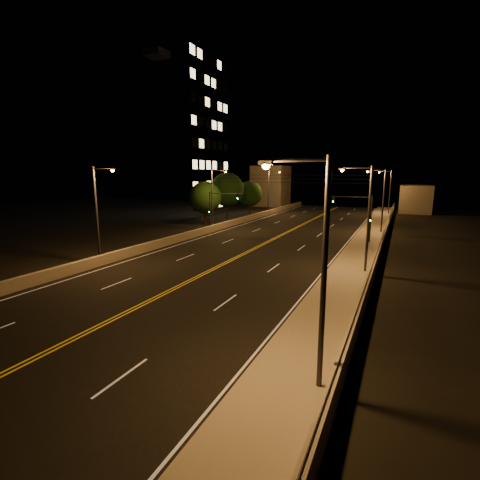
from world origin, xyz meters
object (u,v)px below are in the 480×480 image
at_px(building_tower, 160,137).
at_px(tree_1, 227,190).
at_px(streetlight_4, 99,208).
at_px(streetlight_6, 270,189).
at_px(streetlight_1, 365,213).
at_px(traffic_signal_right, 361,213).
at_px(tree_2, 250,194).
at_px(tree_0, 205,198).
at_px(streetlight_3, 388,189).
at_px(streetlight_2, 381,197).
at_px(streetlight_5, 214,195).
at_px(streetlight_0, 316,261).
at_px(traffic_signal_left, 217,207).

distance_m(building_tower, tree_1, 20.67).
xyz_separation_m(streetlight_4, streetlight_6, (0.00, 43.20, 0.00)).
xyz_separation_m(streetlight_1, traffic_signal_right, (-1.57, 12.86, -1.41)).
relative_size(streetlight_6, tree_2, 1.30).
bearing_deg(tree_0, traffic_signal_right, -13.37).
bearing_deg(traffic_signal_right, streetlight_3, 87.16).
relative_size(streetlight_2, traffic_signal_right, 1.54).
height_order(streetlight_4, tree_0, streetlight_4).
bearing_deg(streetlight_5, streetlight_0, -55.42).
relative_size(streetlight_0, streetlight_1, 1.00).
bearing_deg(traffic_signal_right, streetlight_0, -86.98).
distance_m(streetlight_3, tree_0, 36.28).
bearing_deg(streetlight_0, traffic_signal_left, 124.27).
relative_size(streetlight_1, tree_2, 1.30).
height_order(building_tower, tree_0, building_tower).
height_order(streetlight_2, tree_0, streetlight_2).
bearing_deg(streetlight_0, tree_1, 120.53).
xyz_separation_m(traffic_signal_left, tree_0, (-5.12, 5.66, 0.70)).
xyz_separation_m(traffic_signal_right, tree_1, (-24.43, 14.37, 1.58)).
distance_m(streetlight_4, streetlight_5, 20.55).
bearing_deg(streetlight_3, building_tower, -163.38).
xyz_separation_m(streetlight_4, tree_0, (-3.95, 24.86, -0.70)).
bearing_deg(tree_0, streetlight_2, 5.56).
relative_size(streetlight_5, traffic_signal_right, 1.54).
height_order(streetlight_3, traffic_signal_left, streetlight_3).
bearing_deg(building_tower, streetlight_1, -35.88).
bearing_deg(streetlight_5, tree_2, 98.58).
height_order(streetlight_2, streetlight_3, same).
bearing_deg(building_tower, streetlight_2, -13.55).
xyz_separation_m(streetlight_2, traffic_signal_left, (-20.24, -8.13, -1.41)).
relative_size(streetlight_1, tree_1, 1.05).
relative_size(streetlight_0, streetlight_2, 1.00).
height_order(streetlight_6, building_tower, building_tower).
height_order(streetlight_1, streetlight_3, same).
relative_size(traffic_signal_right, building_tower, 0.18).
distance_m(streetlight_0, tree_2, 55.93).
xyz_separation_m(streetlight_0, streetlight_6, (-21.41, 53.72, 0.00)).
bearing_deg(streetlight_1, tree_1, 133.67).
bearing_deg(streetlight_4, traffic_signal_right, 44.05).
height_order(streetlight_3, building_tower, building_tower).
distance_m(streetlight_6, traffic_signal_left, 24.08).
height_order(streetlight_5, traffic_signal_left, streetlight_5).
height_order(streetlight_4, tree_2, streetlight_4).
bearing_deg(streetlight_6, streetlight_3, 19.52).
bearing_deg(traffic_signal_left, streetlight_0, -55.73).
distance_m(streetlight_2, traffic_signal_right, 8.40).
distance_m(streetlight_2, traffic_signal_left, 21.86).
bearing_deg(streetlight_2, streetlight_5, -162.43).
bearing_deg(traffic_signal_right, tree_1, 149.53).
xyz_separation_m(streetlight_1, streetlight_4, (-21.41, -6.34, 0.00)).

